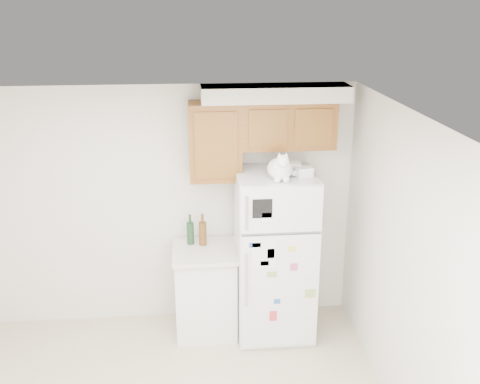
{
  "coord_description": "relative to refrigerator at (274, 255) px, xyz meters",
  "views": [
    {
      "loc": [
        0.25,
        -3.39,
        3.3
      ],
      "look_at": [
        0.71,
        1.55,
        1.55
      ],
      "focal_mm": 42.0,
      "sensor_mm": 36.0,
      "label": 1
    }
  ],
  "objects": [
    {
      "name": "storage_box_back",
      "position": [
        0.15,
        0.03,
        0.9
      ],
      "size": [
        0.2,
        0.16,
        0.1
      ],
      "primitive_type": "cube",
      "rotation": [
        0.0,
        0.0,
        -0.19
      ],
      "color": "white",
      "rests_on": "refrigerator"
    },
    {
      "name": "refrigerator",
      "position": [
        0.0,
        0.0,
        0.0
      ],
      "size": [
        0.76,
        0.78,
        1.7
      ],
      "color": "silver",
      "rests_on": "ground_plane"
    },
    {
      "name": "cat",
      "position": [
        0.01,
        -0.17,
        0.96
      ],
      "size": [
        0.28,
        0.41,
        0.29
      ],
      "color": "white",
      "rests_on": "refrigerator"
    },
    {
      "name": "room_shell",
      "position": [
        -0.94,
        -1.36,
        0.82
      ],
      "size": [
        3.84,
        4.04,
        2.52
      ],
      "color": "beige",
      "rests_on": "ground_plane"
    },
    {
      "name": "base_counter",
      "position": [
        -0.69,
        0.07,
        -0.39
      ],
      "size": [
        0.64,
        0.64,
        0.92
      ],
      "color": "white",
      "rests_on": "ground_plane"
    },
    {
      "name": "bottle_amber",
      "position": [
        -0.7,
        0.17,
        0.23
      ],
      "size": [
        0.08,
        0.08,
        0.33
      ],
      "primitive_type": null,
      "color": "#593814",
      "rests_on": "base_counter"
    },
    {
      "name": "bottle_green",
      "position": [
        -0.83,
        0.2,
        0.23
      ],
      "size": [
        0.07,
        0.07,
        0.31
      ],
      "primitive_type": null,
      "color": "#19381E",
      "rests_on": "base_counter"
    },
    {
      "name": "storage_box_front",
      "position": [
        0.24,
        -0.1,
        0.89
      ],
      "size": [
        0.17,
        0.14,
        0.09
      ],
      "primitive_type": "cube",
      "rotation": [
        0.0,
        0.0,
        0.23
      ],
      "color": "white",
      "rests_on": "refrigerator"
    }
  ]
}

